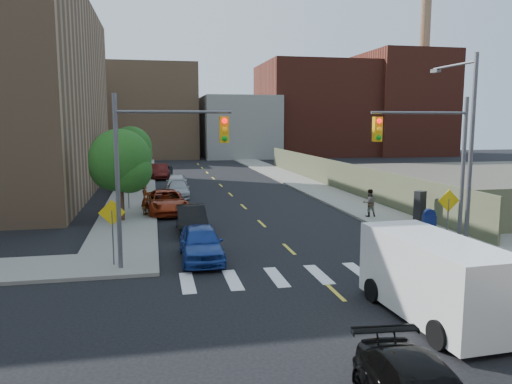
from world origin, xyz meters
name	(u,v)px	position (x,y,z in m)	size (l,w,h in m)	color
ground	(357,313)	(0.00, 0.00, 0.00)	(160.00, 160.00, 0.00)	black
sidewalk_nw	(138,176)	(-7.75, 41.50, 0.07)	(3.50, 73.00, 0.15)	gray
sidewalk_ne	(277,173)	(7.75, 41.50, 0.07)	(3.50, 73.00, 0.15)	gray
fence_north	(333,174)	(9.60, 28.00, 1.25)	(0.12, 44.00, 2.50)	#6B6C4C
gravel_lot	(499,180)	(28.00, 30.00, 0.03)	(36.00, 42.00, 0.06)	#595447
bg_bldg_west	(49,121)	(-22.00, 70.00, 6.00)	(14.00, 18.00, 12.00)	#592319
bg_bldg_midwest	(153,112)	(-6.00, 72.00, 7.50)	(14.00, 16.00, 15.00)	#8C6B4C
bg_bldg_center	(237,127)	(8.00, 70.00, 5.00)	(12.00, 16.00, 10.00)	gray
bg_bldg_east	(313,110)	(22.00, 72.00, 8.00)	(18.00, 18.00, 16.00)	#592319
bg_bldg_fareast	(401,104)	(38.00, 70.00, 9.00)	(14.00, 16.00, 18.00)	#592319
smokestack	(423,76)	(42.00, 70.00, 14.00)	(1.80, 1.80, 28.00)	#8C6B4C
signal_nw	(156,157)	(-5.98, 6.00, 4.53)	(4.59, 0.30, 7.00)	#59595E
signal_ne	(433,153)	(5.98, 6.00, 4.53)	(4.59, 0.30, 7.00)	#59595E
streetlight_ne	(466,137)	(8.20, 6.90, 5.22)	(0.25, 3.70, 9.00)	#59595E
warn_sign_nw	(112,220)	(-7.80, 6.50, 1.99)	(1.06, 0.06, 2.83)	#59595E
warn_sign_ne	(448,207)	(7.20, 6.50, 1.99)	(1.06, 0.06, 2.83)	#59595E
warn_sign_midwest	(128,181)	(-7.80, 20.00, 1.99)	(1.06, 0.06, 2.83)	#59595E
tree_west_near	(120,164)	(-8.00, 16.05, 3.48)	(3.66, 3.64, 5.52)	#332114
tree_west_far	(131,150)	(-8.00, 31.05, 3.48)	(3.66, 3.64, 5.52)	#332114
parked_car_blue	(201,243)	(-4.20, 7.00, 0.75)	(1.78, 4.43, 1.51)	navy
parked_car_black	(191,219)	(-4.20, 12.60, 0.71)	(1.50, 4.31, 1.42)	black
parked_car_red	(166,202)	(-5.37, 18.57, 0.75)	(2.49, 5.40, 1.50)	maroon
parked_car_silver	(178,189)	(-4.28, 25.34, 0.63)	(1.78, 4.37, 1.27)	#9B9DA2
parked_car_white	(177,182)	(-4.20, 29.27, 0.74)	(1.74, 4.32, 1.47)	silver
parked_car_maroon	(160,171)	(-5.50, 38.74, 0.78)	(1.64, 4.72, 1.55)	#420F0D
parked_car_grey	(160,171)	(-5.50, 39.46, 0.75)	(2.48, 5.37, 1.49)	black
cargo_van	(430,275)	(2.02, -0.73, 1.32)	(2.53, 5.59, 2.51)	white
mailbox	(429,224)	(7.33, 8.29, 0.86)	(0.67, 0.55, 1.46)	navy
payphone	(420,207)	(8.73, 11.65, 1.07)	(0.55, 0.45, 1.85)	black
pedestrian_west	(145,199)	(-6.68, 17.56, 1.11)	(0.70, 0.46, 1.93)	gray
pedestrian_east	(369,203)	(6.76, 14.10, 0.99)	(0.82, 0.64, 1.69)	gray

